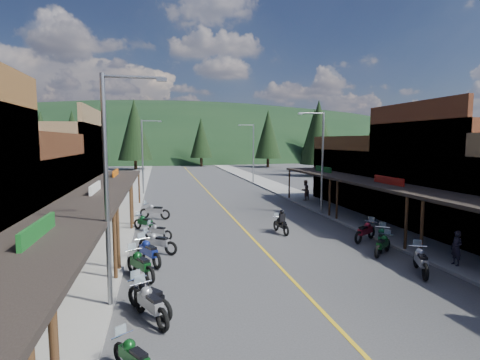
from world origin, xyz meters
TOP-DOWN VIEW (x-y plane):
  - ground at (0.00, 0.00)m, footprint 220.00×220.00m
  - centerline at (0.00, 20.00)m, footprint 0.15×90.00m
  - sidewalk_west at (-8.70, 20.00)m, footprint 3.40×94.00m
  - sidewalk_east at (8.70, 20.00)m, footprint 3.40×94.00m
  - shop_west_3 at (-13.78, 11.30)m, footprint 10.90×10.20m
  - shop_east_2 at (13.78, 1.70)m, footprint 10.90×9.00m
  - shop_east_3 at (13.75, 11.30)m, footprint 10.90×10.20m
  - streetlight_0 at (-6.95, -6.00)m, footprint 2.16×0.18m
  - streetlight_1 at (-6.95, 22.00)m, footprint 2.16×0.18m
  - streetlight_2 at (6.95, 8.00)m, footprint 2.16×0.18m
  - streetlight_3 at (6.95, 30.00)m, footprint 2.16×0.18m
  - ridge_hill at (0.00, 135.00)m, footprint 310.00×140.00m
  - pine_1 at (-24.00, 70.00)m, footprint 5.88×5.88m
  - pine_2 at (-10.00, 58.00)m, footprint 6.72×6.72m
  - pine_3 at (4.00, 66.00)m, footprint 5.04×5.04m
  - pine_4 at (18.00, 60.00)m, footprint 5.88×5.88m
  - pine_5 at (34.00, 72.00)m, footprint 6.72×6.72m
  - pine_6 at (46.00, 64.00)m, footprint 5.04×5.04m
  - pine_7 at (-32.00, 76.00)m, footprint 5.88×5.88m
  - pine_8 at (-22.00, 40.00)m, footprint 4.48×4.48m
  - pine_9 at (24.00, 45.00)m, footprint 4.93×4.93m
  - pine_10 at (-18.00, 50.00)m, footprint 5.38×5.38m
  - pine_11 at (20.00, 38.00)m, footprint 5.82×5.82m
  - bike_west_3 at (-6.05, -10.10)m, footprint 1.58×1.92m
  - bike_west_4 at (-5.72, -7.28)m, footprint 1.73×2.41m
  - bike_west_5 at (-5.78, -6.73)m, footprint 1.99×2.30m
  - bike_west_6 at (-6.22, -3.28)m, footprint 1.80×2.42m
  - bike_west_7 at (-5.92, -1.50)m, footprint 1.74×2.45m
  - bike_west_8 at (-5.52, 0.14)m, footprint 2.26×1.89m
  - bike_west_9 at (-5.51, 3.04)m, footprint 1.89×1.58m
  - bike_west_10 at (-6.33, 5.42)m, footprint 1.89×1.94m
  - bike_west_11 at (-5.77, 8.92)m, footprint 2.46×1.70m
  - bike_east_5 at (5.71, -5.31)m, footprint 1.67×2.39m
  - bike_east_6 at (5.70, -2.48)m, footprint 2.02×1.81m
  - bike_east_7 at (6.24, -1.54)m, footprint 1.93×2.29m
  - bike_east_8 at (6.21, 0.05)m, footprint 2.31×1.87m
  - rider_on_bike at (2.05, 2.87)m, footprint 0.94×2.10m
  - pedestrian_east_a at (7.79, -5.00)m, footprint 0.40×0.60m
  - pedestrian_east_b at (8.18, 14.09)m, footprint 1.08×0.90m

SIDE VIEW (x-z plane):
  - ground at x=0.00m, z-range 0.00..0.00m
  - ridge_hill at x=0.00m, z-range -30.00..30.00m
  - centerline at x=0.00m, z-range 0.00..0.01m
  - sidewalk_west at x=-8.70m, z-range 0.00..0.15m
  - sidewalk_east at x=8.70m, z-range 0.00..0.15m
  - bike_west_9 at x=-5.51m, z-range 0.00..1.07m
  - bike_west_3 at x=-6.05m, z-range 0.00..1.08m
  - bike_west_10 at x=-6.33m, z-range 0.00..1.16m
  - bike_east_6 at x=5.70m, z-range 0.00..1.17m
  - rider_on_bike at x=2.05m, z-range -0.15..1.39m
  - bike_west_8 at x=-5.52m, z-range 0.00..1.28m
  - bike_east_8 at x=6.21m, z-range 0.00..1.30m
  - bike_east_7 at x=6.24m, z-range 0.00..1.30m
  - bike_east_5 at x=5.71m, z-range 0.00..1.31m
  - bike_west_5 at x=-5.78m, z-range 0.00..1.31m
  - bike_west_4 at x=-5.72m, z-range 0.00..1.32m
  - bike_west_6 at x=-6.22m, z-range 0.00..1.33m
  - bike_west_7 at x=-5.92m, z-range 0.00..1.34m
  - bike_west_11 at x=-5.77m, z-range 0.00..1.34m
  - pedestrian_east_a at x=7.79m, z-range 0.15..1.76m
  - pedestrian_east_b at x=8.18m, z-range 0.15..2.08m
  - shop_east_3 at x=13.75m, z-range -0.57..5.63m
  - shop_east_2 at x=13.78m, z-range -0.58..7.62m
  - shop_west_3 at x=-13.78m, z-range -0.58..7.62m
  - streetlight_0 at x=-6.95m, z-range 0.46..8.46m
  - streetlight_1 at x=-6.95m, z-range 0.46..8.46m
  - streetlight_2 at x=6.95m, z-range 0.46..8.46m
  - streetlight_3 at x=6.95m, z-range 0.46..8.46m
  - pine_8 at x=-22.00m, z-range 0.98..10.98m
  - pine_9 at x=24.00m, z-range 0.98..11.78m
  - pine_3 at x=4.00m, z-range 0.98..11.98m
  - pine_6 at x=46.00m, z-range 0.98..11.98m
  - pine_10 at x=-18.00m, z-range 0.98..12.58m
  - pine_11 at x=20.00m, z-range 0.99..13.39m
  - pine_1 at x=-24.00m, z-range 0.99..13.49m
  - pine_4 at x=18.00m, z-range 0.99..13.49m
  - pine_7 at x=-32.00m, z-range 0.99..13.49m
  - pine_2 at x=-10.00m, z-range 0.99..14.99m
  - pine_5 at x=34.00m, z-range 0.99..14.99m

